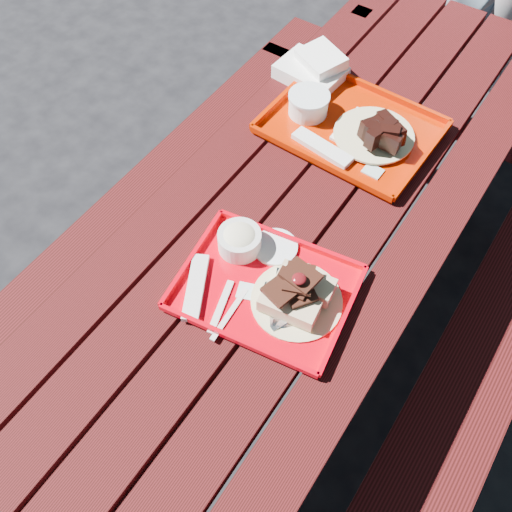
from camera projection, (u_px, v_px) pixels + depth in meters
name	position (u px, v px, depth m)	size (l,w,h in m)	color
ground	(279.00, 353.00, 2.08)	(60.00, 60.00, 0.00)	black
picnic_table_near	(285.00, 271.00, 1.62)	(1.41, 2.40, 0.75)	#430D0F
near_tray	(269.00, 278.00, 1.35)	(0.45, 0.37, 0.13)	red
far_tray	(348.00, 125.00, 1.65)	(0.48, 0.38, 0.08)	#B51E00
white_cloth	(314.00, 69.00, 1.77)	(0.21, 0.19, 0.08)	white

